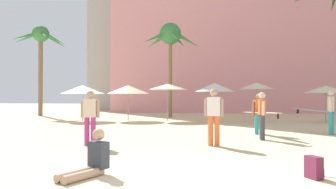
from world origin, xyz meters
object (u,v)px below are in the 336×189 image
at_px(palm_tree_center, 170,38).
at_px(person_far_right, 330,111).
at_px(palm_tree_far_left, 41,42).
at_px(person_near_right, 214,114).
at_px(cafe_umbrella_1, 128,90).
at_px(person_mid_left, 262,114).
at_px(person_mid_center, 90,115).
at_px(cafe_umbrella_0, 83,90).
at_px(backpack, 314,168).
at_px(person_mid_right, 91,160).
at_px(cafe_umbrella_3, 215,87).
at_px(cafe_umbrella_2, 256,86).
at_px(cafe_umbrella_5, 168,87).
at_px(person_near_left, 259,112).
at_px(cafe_umbrella_4, 326,89).

bearing_deg(palm_tree_center, person_far_right, -51.99).
height_order(palm_tree_far_left, person_near_right, palm_tree_far_left).
xyz_separation_m(cafe_umbrella_1, person_mid_left, (6.77, -7.99, -1.07)).
xyz_separation_m(person_far_right, person_mid_center, (-8.69, -3.82, -0.01)).
bearing_deg(cafe_umbrella_0, backpack, -53.11).
relative_size(palm_tree_far_left, person_near_right, 4.11).
relative_size(backpack, person_mid_right, 0.40).
bearing_deg(cafe_umbrella_3, palm_tree_far_left, 160.92).
height_order(cafe_umbrella_2, person_far_right, cafe_umbrella_2).
height_order(palm_tree_center, cafe_umbrella_5, palm_tree_center).
bearing_deg(cafe_umbrella_3, cafe_umbrella_0, -179.28).
xyz_separation_m(cafe_umbrella_5, person_mid_center, (-1.37, -9.92, -1.22)).
relative_size(palm_tree_far_left, cafe_umbrella_0, 2.68).
distance_m(palm_tree_center, cafe_umbrella_1, 5.78).
bearing_deg(person_near_left, person_far_right, -98.36).
bearing_deg(palm_tree_center, cafe_umbrella_2, -30.35).
relative_size(cafe_umbrella_2, person_far_right, 0.87).
relative_size(cafe_umbrella_1, person_near_left, 0.92).
bearing_deg(cafe_umbrella_5, palm_tree_far_left, 158.26).
relative_size(cafe_umbrella_5, person_far_right, 0.89).
distance_m(cafe_umbrella_0, person_near_right, 11.97).
bearing_deg(cafe_umbrella_4, cafe_umbrella_1, 179.31).
xyz_separation_m(palm_tree_far_left, person_mid_left, (15.06, -12.36, -5.01)).
distance_m(cafe_umbrella_3, backpack, 12.96).
relative_size(palm_tree_center, person_far_right, 2.53).
bearing_deg(person_mid_right, cafe_umbrella_4, 173.70).
relative_size(palm_tree_center, cafe_umbrella_4, 2.82).
height_order(palm_tree_far_left, backpack, palm_tree_far_left).
distance_m(cafe_umbrella_0, person_mid_right, 14.05).
bearing_deg(backpack, cafe_umbrella_4, 43.19).
distance_m(cafe_umbrella_2, person_mid_left, 8.38).
xyz_separation_m(cafe_umbrella_3, person_near_right, (-0.45, -9.12, -1.12)).
relative_size(palm_tree_center, cafe_umbrella_1, 2.63).
bearing_deg(palm_tree_far_left, person_mid_left, -39.37).
bearing_deg(person_far_right, person_mid_right, -106.42).
xyz_separation_m(cafe_umbrella_0, cafe_umbrella_1, (2.81, 0.49, 0.00)).
bearing_deg(person_near_left, palm_tree_far_left, 37.15).
height_order(cafe_umbrella_3, person_mid_left, cafe_umbrella_3).
relative_size(palm_tree_center, person_mid_center, 4.10).
height_order(cafe_umbrella_0, cafe_umbrella_2, cafe_umbrella_2).
bearing_deg(cafe_umbrella_5, backpack, -72.49).
bearing_deg(cafe_umbrella_3, person_mid_left, -80.18).
bearing_deg(person_near_left, cafe_umbrella_4, -55.74).
bearing_deg(person_mid_right, person_mid_left, 170.96).
relative_size(cafe_umbrella_1, cafe_umbrella_3, 1.11).
xyz_separation_m(cafe_umbrella_4, person_mid_left, (-5.22, -7.85, -1.05)).
bearing_deg(palm_tree_center, person_mid_center, -95.18).
relative_size(cafe_umbrella_3, backpack, 5.76).
bearing_deg(person_mid_left, person_far_right, 35.98).
bearing_deg(cafe_umbrella_3, person_far_right, -52.16).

